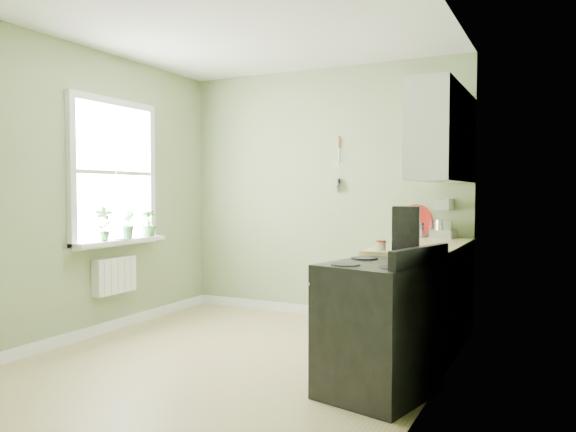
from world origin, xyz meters
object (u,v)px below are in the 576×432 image
at_px(stand_mixer, 445,219).
at_px(kettle, 418,229).
at_px(stove, 378,328).
at_px(coffee_maker, 406,230).

relative_size(stand_mixer, kettle, 2.51).
distance_m(stove, stand_mixer, 2.12).
distance_m(stove, kettle, 2.08).
bearing_deg(stove, kettle, 95.99).
distance_m(kettle, coffee_maker, 1.44).
bearing_deg(stove, stand_mixer, 88.57).
relative_size(kettle, coffee_maker, 0.49).
relative_size(stove, coffee_maker, 2.92).
height_order(stove, coffee_maker, coffee_maker).
bearing_deg(coffee_maker, kettle, 99.66).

